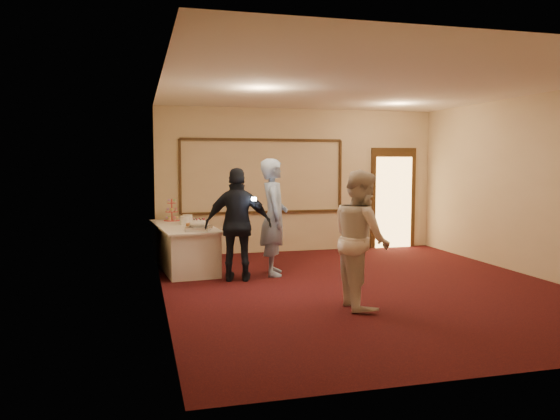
# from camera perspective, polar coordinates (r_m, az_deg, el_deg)

# --- Properties ---
(floor) EXTENTS (7.00, 7.00, 0.00)m
(floor) POSITION_cam_1_polar(r_m,az_deg,el_deg) (8.47, 8.90, -7.94)
(floor) COLOR black
(floor) RESTS_ON ground
(room_walls) EXTENTS (6.04, 7.04, 3.02)m
(room_walls) POSITION_cam_1_polar(r_m,az_deg,el_deg) (8.26, 9.09, 5.88)
(room_walls) COLOR beige
(room_walls) RESTS_ON floor
(wall_molding) EXTENTS (3.45, 0.04, 1.55)m
(wall_molding) POSITION_cam_1_polar(r_m,az_deg,el_deg) (11.32, -1.78, 3.56)
(wall_molding) COLOR #301E0E
(wall_molding) RESTS_ON room_walls
(doorway) EXTENTS (1.05, 0.07, 2.20)m
(doorway) POSITION_cam_1_polar(r_m,az_deg,el_deg) (12.32, 11.74, 1.16)
(doorway) COLOR #301E0E
(doorway) RESTS_ON floor
(buffet_table) EXTENTS (1.15, 2.44, 0.77)m
(buffet_table) POSITION_cam_1_polar(r_m,az_deg,el_deg) (9.91, -10.01, -3.78)
(buffet_table) COLOR white
(buffet_table) RESTS_ON floor
(pavlova_tray) EXTENTS (0.49, 0.58, 0.19)m
(pavlova_tray) POSITION_cam_1_polar(r_m,az_deg,el_deg) (9.05, -8.45, -1.63)
(pavlova_tray) COLOR silver
(pavlova_tray) RESTS_ON buffet_table
(cupcake_stand) EXTENTS (0.31, 0.31, 0.46)m
(cupcake_stand) POSITION_cam_1_polar(r_m,az_deg,el_deg) (10.64, -11.24, -0.22)
(cupcake_stand) COLOR #D54344
(cupcake_stand) RESTS_ON buffet_table
(plate_stack_a) EXTENTS (0.19, 0.19, 0.16)m
(plate_stack_a) POSITION_cam_1_polar(r_m,az_deg,el_deg) (9.95, -9.92, -1.07)
(plate_stack_a) COLOR white
(plate_stack_a) RESTS_ON buffet_table
(plate_stack_b) EXTENTS (0.18, 0.18, 0.15)m
(plate_stack_b) POSITION_cam_1_polar(r_m,az_deg,el_deg) (10.20, -9.63, -0.91)
(plate_stack_b) COLOR white
(plate_stack_b) RESTS_ON buffet_table
(tart) EXTENTS (0.29, 0.29, 0.06)m
(tart) POSITION_cam_1_polar(r_m,az_deg,el_deg) (9.64, -9.07, -1.55)
(tart) COLOR white
(tart) RESTS_ON buffet_table
(man) EXTENTS (0.59, 0.78, 1.95)m
(man) POSITION_cam_1_polar(r_m,az_deg,el_deg) (9.11, -0.65, -0.75)
(man) COLOR #91B0E5
(man) RESTS_ON floor
(woman) EXTENTS (0.72, 0.90, 1.80)m
(woman) POSITION_cam_1_polar(r_m,az_deg,el_deg) (7.18, 8.47, -2.99)
(woman) COLOR white
(woman) RESTS_ON floor
(guest) EXTENTS (1.13, 0.68, 1.80)m
(guest) POSITION_cam_1_polar(r_m,az_deg,el_deg) (8.69, -4.39, -1.53)
(guest) COLOR black
(guest) RESTS_ON floor
(camera_flash) EXTENTS (0.08, 0.06, 0.05)m
(camera_flash) POSITION_cam_1_polar(r_m,az_deg,el_deg) (8.40, -2.74, 1.16)
(camera_flash) COLOR white
(camera_flash) RESTS_ON guest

